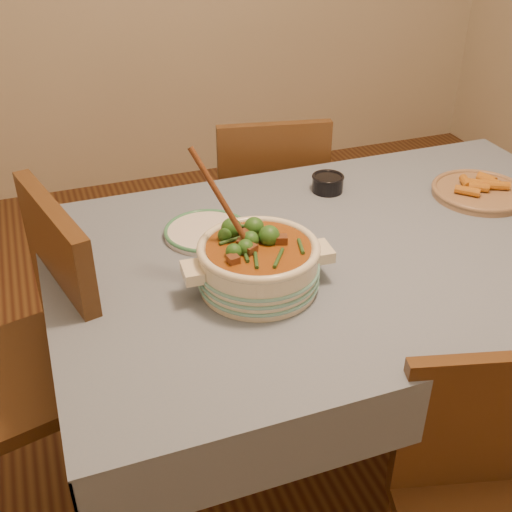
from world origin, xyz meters
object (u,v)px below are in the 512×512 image
at_px(dining_table, 352,273).
at_px(chair_far, 268,206).
at_px(stew_casserole, 258,261).
at_px(fried_plate, 480,190).
at_px(chair_near, 481,502).
at_px(condiment_bowl, 328,182).
at_px(white_plate, 207,231).
at_px(chair_left, 32,352).

bearing_deg(dining_table, chair_far, 87.36).
height_order(dining_table, stew_casserole, stew_casserole).
bearing_deg(fried_plate, chair_near, -122.72).
height_order(condiment_bowl, fried_plate, condiment_bowl).
xyz_separation_m(stew_casserole, condiment_bowl, (0.40, 0.43, -0.05)).
distance_m(condiment_bowl, fried_plate, 0.48).
distance_m(white_plate, condiment_bowl, 0.47).
relative_size(white_plate, fried_plate, 0.99).
bearing_deg(fried_plate, condiment_bowl, 155.56).
bearing_deg(white_plate, chair_far, 53.91).
relative_size(fried_plate, chair_far, 0.35).
bearing_deg(condiment_bowl, stew_casserole, -132.56).
xyz_separation_m(white_plate, condiment_bowl, (0.45, 0.14, 0.02)).
distance_m(white_plate, fried_plate, 0.89).
height_order(white_plate, chair_left, chair_left).
distance_m(stew_casserole, chair_left, 0.67).
relative_size(dining_table, fried_plate, 5.48).
distance_m(stew_casserole, condiment_bowl, 0.59).
bearing_deg(condiment_bowl, white_plate, -162.77).
bearing_deg(chair_left, chair_near, 36.77).
bearing_deg(fried_plate, dining_table, -164.98).
relative_size(fried_plate, chair_near, 0.39).
bearing_deg(white_plate, chair_near, -65.78).
bearing_deg(chair_near, dining_table, 105.64).
xyz_separation_m(stew_casserole, chair_left, (-0.57, 0.20, -0.28)).
bearing_deg(condiment_bowl, dining_table, -102.74).
height_order(white_plate, fried_plate, fried_plate).
height_order(dining_table, chair_left, chair_left).
bearing_deg(condiment_bowl, chair_left, -166.39).
height_order(white_plate, chair_far, chair_far).
bearing_deg(chair_left, fried_plate, 77.83).
bearing_deg(chair_left, condiment_bowl, 89.98).
bearing_deg(condiment_bowl, chair_near, -93.83).
relative_size(white_plate, chair_far, 0.34).
bearing_deg(white_plate, fried_plate, -3.93).
xyz_separation_m(white_plate, chair_near, (0.38, -0.85, -0.32)).
xyz_separation_m(condiment_bowl, chair_near, (-0.07, -0.99, -0.34)).
relative_size(dining_table, condiment_bowl, 15.58).
bearing_deg(stew_casserole, chair_left, 160.97).
height_order(dining_table, condiment_bowl, condiment_bowl).
xyz_separation_m(white_plate, fried_plate, (0.89, -0.06, 0.01)).
relative_size(chair_far, chair_left, 0.91).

